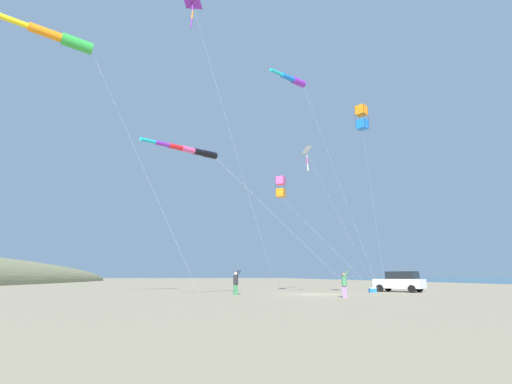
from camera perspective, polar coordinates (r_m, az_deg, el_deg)
name	(u,v)px	position (r m, az deg, el deg)	size (l,w,h in m)	color
ground_plane	(315,294)	(31.85, 8.85, -14.92)	(600.00, 600.00, 0.00)	tan
parked_car	(400,281)	(38.28, 20.77, -12.42)	(4.31, 4.39, 1.85)	silver
cooler_box	(373,290)	(36.29, 17.08, -13.88)	(0.62, 0.42, 0.42)	blue
person_adult_flyer	(236,281)	(30.22, -3.05, -13.22)	(0.67, 0.61, 1.90)	#3D7F51
person_child_green_jacket	(344,283)	(26.97, 13.12, -13.11)	(0.62, 0.53, 1.80)	#8E6B9E
kite_windsock_blue_topmost	(192,151)	(26.40, -9.61, 6.14)	(14.74, 5.72, 10.27)	black
kite_windsock_green_low_center	(293,80)	(32.03, 5.54, 16.41)	(11.11, 9.23, 17.27)	purple
kite_box_striped_overhead	(362,118)	(27.83, 15.59, 10.67)	(4.43, 7.83, 13.00)	orange
kite_box_yellow_midlevel	(281,187)	(33.72, 3.73, 0.77)	(8.75, 0.95, 10.07)	#EF4C93
kite_delta_black_fish_shape	(306,151)	(28.83, 7.53, 6.16)	(8.17, 8.14, 10.98)	white
kite_delta_white_trailing	(193,5)	(22.07, -9.47, 25.92)	(6.30, 10.69, 15.40)	purple
kite_windsock_long_streamer_right	(60,38)	(29.18, -27.27, 19.86)	(12.39, 7.61, 16.83)	green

